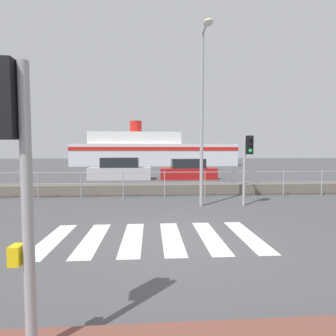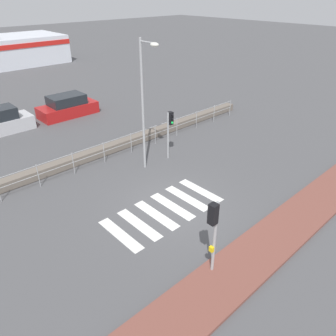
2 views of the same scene
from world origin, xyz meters
name	(u,v)px [view 1 (image 1 of 2)]	position (x,y,z in m)	size (l,w,h in m)	color
ground_plane	(176,237)	(0.00, 0.00, 0.00)	(160.00, 160.00, 0.00)	#4C4C4F
crosswalk	(152,238)	(-0.57, 0.00, 0.00)	(4.95, 2.40, 0.01)	silver
seawall	(164,190)	(0.00, 6.20, 0.24)	(23.73, 0.55, 0.47)	#6B6056
harbor_fence	(164,180)	(0.00, 5.33, 0.77)	(21.39, 0.04, 1.17)	#9EA0A3
traffic_light_near	(14,149)	(-1.80, -3.54, 2.01)	(0.34, 0.32, 2.77)	#9EA0A3
traffic_light_far	(247,154)	(2.95, 3.43, 1.90)	(0.34, 0.32, 2.58)	#9EA0A3
streetlamp	(203,98)	(1.26, 3.28, 3.90)	(0.32, 1.21, 6.32)	#9EA0A3
ferry_boat	(151,151)	(-0.59, 34.67, 2.11)	(23.94, 7.37, 6.74)	silver
parked_car_silver	(120,170)	(-2.84, 13.40, 0.68)	(4.48, 1.70, 1.59)	#BCBCC1
parked_car_red	(188,170)	(2.17, 13.40, 0.64)	(4.08, 1.90, 1.50)	#B21919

